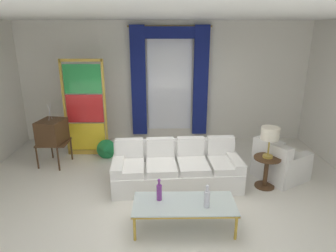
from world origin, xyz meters
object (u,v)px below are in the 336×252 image
vintage_tv (52,132)px  stained_glass_divider (85,111)px  armchair_white (279,165)px  bottle_crystal_tall (159,191)px  coffee_table (184,205)px  peacock_figurine (105,150)px  bottle_blue_decanter (207,198)px  table_lamp_brass (270,135)px  couch_white_long (176,169)px  round_side_table (266,169)px

vintage_tv → stained_glass_divider: size_ratio=0.61×
armchair_white → vintage_tv: bearing=171.3°
bottle_crystal_tall → coffee_table: bearing=-14.5°
bottle_crystal_tall → peacock_figurine: size_ratio=0.57×
peacock_figurine → bottle_blue_decanter: bearing=-53.0°
table_lamp_brass → bottle_blue_decanter: bearing=-135.1°
couch_white_long → coffee_table: size_ratio=1.61×
stained_glass_divider → bottle_blue_decanter: bearing=-50.3°
peacock_figurine → table_lamp_brass: 3.52m
vintage_tv → armchair_white: 4.68m
couch_white_long → stained_glass_divider: size_ratio=1.09×
armchair_white → peacock_figurine: armchair_white is taller
peacock_figurine → round_side_table: round_side_table is taller
table_lamp_brass → bottle_crystal_tall: bearing=-151.1°
armchair_white → peacock_figurine: (-3.55, 0.93, -0.07)m
peacock_figurine → couch_white_long: bearing=-35.8°
couch_white_long → peacock_figurine: 1.90m
vintage_tv → peacock_figurine: 1.19m
peacock_figurine → round_side_table: bearing=-21.6°
bottle_blue_decanter → stained_glass_divider: stained_glass_divider is taller
armchair_white → peacock_figurine: bearing=165.4°
coffee_table → stained_glass_divider: 3.50m
round_side_table → peacock_figurine: bearing=158.4°
round_side_table → armchair_white: bearing=42.1°
coffee_table → bottle_crystal_tall: bearing=165.5°
stained_glass_divider → round_side_table: bearing=-23.4°
bottle_blue_decanter → armchair_white: armchair_white is taller
round_side_table → coffee_table: bearing=-143.5°
bottle_crystal_tall → vintage_tv: 3.12m
bottle_crystal_tall → stained_glass_divider: size_ratio=0.16×
armchair_white → stained_glass_divider: stained_glass_divider is taller
coffee_table → vintage_tv: vintage_tv is taller
bottle_crystal_tall → table_lamp_brass: bearing=28.9°
stained_glass_divider → round_side_table: stained_glass_divider is taller
coffee_table → bottle_blue_decanter: size_ratio=4.29×
coffee_table → vintage_tv: 3.47m
bottle_crystal_tall → vintage_tv: vintage_tv is taller
armchair_white → round_side_table: armchair_white is taller
bottle_blue_decanter → peacock_figurine: bearing=127.0°
armchair_white → bottle_blue_decanter: bearing=-135.7°
couch_white_long → stained_glass_divider: stained_glass_divider is taller
round_side_table → bottle_blue_decanter: bearing=-135.1°
bottle_crystal_tall → vintage_tv: size_ratio=0.25×
armchair_white → stained_glass_divider: 4.27m
bottle_crystal_tall → round_side_table: (1.95, 1.08, -0.19)m
coffee_table → bottle_crystal_tall: 0.41m
bottle_crystal_tall → table_lamp_brass: (1.95, 1.08, 0.48)m
armchair_white → round_side_table: size_ratio=1.86×
bottle_blue_decanter → bottle_crystal_tall: bearing=163.9°
peacock_figurine → coffee_table: bearing=-56.7°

